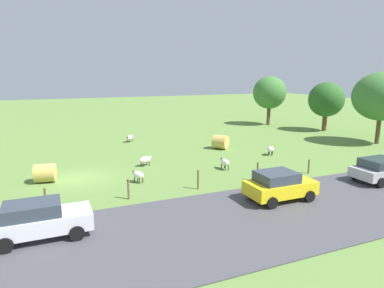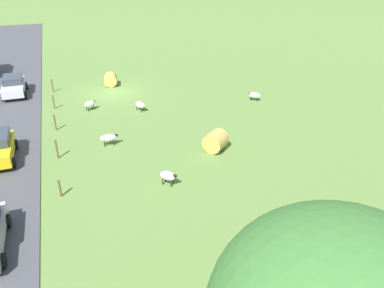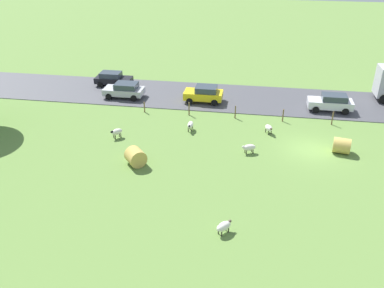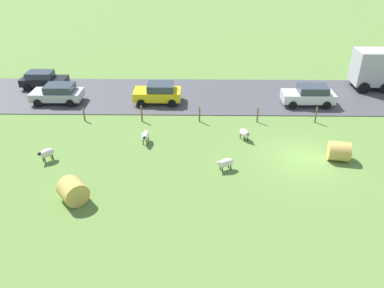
{
  "view_description": "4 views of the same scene",
  "coord_description": "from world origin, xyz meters",
  "px_view_note": "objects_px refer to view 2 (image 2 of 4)",
  "views": [
    {
      "loc": [
        23.57,
        -1.84,
        7.02
      ],
      "look_at": [
        -2.39,
        9.28,
        1.17
      ],
      "focal_mm": 31.98,
      "sensor_mm": 36.0,
      "label": 1
    },
    {
      "loc": [
        4.12,
        32.68,
        11.62
      ],
      "look_at": [
        -2.97,
        12.79,
        0.55
      ],
      "focal_mm": 34.85,
      "sensor_mm": 36.0,
      "label": 2
    },
    {
      "loc": [
        -29.56,
        4.75,
        15.48
      ],
      "look_at": [
        -1.7,
        9.34,
        0.62
      ],
      "focal_mm": 38.09,
      "sensor_mm": 36.0,
      "label": 3
    },
    {
      "loc": [
        -20.36,
        6.62,
        12.59
      ],
      "look_at": [
        -0.45,
        6.91,
        1.27
      ],
      "focal_mm": 35.36,
      "sensor_mm": 36.0,
      "label": 4
    }
  ],
  "objects_px": {
    "sheep_1": "(254,95)",
    "hay_bale_1": "(110,79)",
    "sheep_3": "(140,105)",
    "hay_bale_0": "(216,141)",
    "sheep_0": "(109,138)",
    "car_2": "(14,85)",
    "sheep_2": "(90,104)",
    "sheep_4": "(168,176)"
  },
  "relations": [
    {
      "from": "sheep_0",
      "to": "sheep_4",
      "type": "bearing_deg",
      "value": 112.24
    },
    {
      "from": "sheep_2",
      "to": "hay_bale_0",
      "type": "bearing_deg",
      "value": 125.44
    },
    {
      "from": "sheep_3",
      "to": "hay_bale_0",
      "type": "xyz_separation_m",
      "value": [
        -3.13,
        8.2,
        0.16
      ]
    },
    {
      "from": "sheep_3",
      "to": "hay_bale_1",
      "type": "relative_size",
      "value": 0.92
    },
    {
      "from": "sheep_4",
      "to": "hay_bale_1",
      "type": "relative_size",
      "value": 0.81
    },
    {
      "from": "sheep_0",
      "to": "car_2",
      "type": "bearing_deg",
      "value": -62.66
    },
    {
      "from": "sheep_1",
      "to": "sheep_3",
      "type": "xyz_separation_m",
      "value": [
        9.79,
        -1.04,
        0.02
      ]
    },
    {
      "from": "sheep_4",
      "to": "hay_bale_1",
      "type": "distance_m",
      "value": 18.15
    },
    {
      "from": "hay_bale_1",
      "to": "sheep_4",
      "type": "bearing_deg",
      "value": 91.28
    },
    {
      "from": "sheep_3",
      "to": "sheep_2",
      "type": "bearing_deg",
      "value": -22.0
    },
    {
      "from": "sheep_2",
      "to": "car_2",
      "type": "xyz_separation_m",
      "value": [
        5.96,
        -5.85,
        0.39
      ]
    },
    {
      "from": "sheep_4",
      "to": "hay_bale_0",
      "type": "xyz_separation_m",
      "value": [
        -4.01,
        -2.82,
        0.1
      ]
    },
    {
      "from": "sheep_0",
      "to": "sheep_3",
      "type": "distance_m",
      "value": 6.12
    },
    {
      "from": "sheep_3",
      "to": "hay_bale_1",
      "type": "height_order",
      "value": "hay_bale_1"
    },
    {
      "from": "sheep_2",
      "to": "sheep_4",
      "type": "bearing_deg",
      "value": 103.1
    },
    {
      "from": "hay_bale_0",
      "to": "hay_bale_1",
      "type": "xyz_separation_m",
      "value": [
        4.41,
        -15.33,
        -0.05
      ]
    },
    {
      "from": "sheep_1",
      "to": "sheep_3",
      "type": "relative_size",
      "value": 0.93
    },
    {
      "from": "sheep_3",
      "to": "sheep_4",
      "type": "distance_m",
      "value": 11.05
    },
    {
      "from": "sheep_2",
      "to": "car_2",
      "type": "height_order",
      "value": "car_2"
    },
    {
      "from": "car_2",
      "to": "sheep_2",
      "type": "bearing_deg",
      "value": 135.54
    },
    {
      "from": "sheep_1",
      "to": "hay_bale_1",
      "type": "distance_m",
      "value": 13.75
    },
    {
      "from": "hay_bale_0",
      "to": "car_2",
      "type": "xyz_separation_m",
      "value": [
        12.89,
        -15.59,
        0.24
      ]
    },
    {
      "from": "sheep_4",
      "to": "hay_bale_0",
      "type": "distance_m",
      "value": 4.9
    },
    {
      "from": "sheep_1",
      "to": "hay_bale_1",
      "type": "relative_size",
      "value": 0.85
    },
    {
      "from": "sheep_1",
      "to": "sheep_2",
      "type": "xyz_separation_m",
      "value": [
        13.58,
        -2.57,
        0.03
      ]
    },
    {
      "from": "sheep_1",
      "to": "car_2",
      "type": "bearing_deg",
      "value": -23.31
    },
    {
      "from": "sheep_3",
      "to": "car_2",
      "type": "relative_size",
      "value": 0.28
    },
    {
      "from": "sheep_4",
      "to": "car_2",
      "type": "relative_size",
      "value": 0.25
    },
    {
      "from": "sheep_1",
      "to": "hay_bale_0",
      "type": "xyz_separation_m",
      "value": [
        6.65,
        7.16,
        0.18
      ]
    },
    {
      "from": "sheep_0",
      "to": "car_2",
      "type": "height_order",
      "value": "car_2"
    },
    {
      "from": "sheep_4",
      "to": "hay_bale_0",
      "type": "bearing_deg",
      "value": -144.91
    },
    {
      "from": "hay_bale_0",
      "to": "hay_bale_1",
      "type": "distance_m",
      "value": 15.95
    },
    {
      "from": "sheep_0",
      "to": "sheep_2",
      "type": "height_order",
      "value": "sheep_0"
    },
    {
      "from": "sheep_1",
      "to": "sheep_2",
      "type": "height_order",
      "value": "sheep_2"
    },
    {
      "from": "sheep_0",
      "to": "hay_bale_1",
      "type": "height_order",
      "value": "hay_bale_1"
    },
    {
      "from": "sheep_1",
      "to": "hay_bale_1",
      "type": "height_order",
      "value": "hay_bale_1"
    },
    {
      "from": "sheep_3",
      "to": "sheep_1",
      "type": "bearing_deg",
      "value": 173.95
    },
    {
      "from": "sheep_1",
      "to": "sheep_2",
      "type": "relative_size",
      "value": 1.02
    },
    {
      "from": "sheep_1",
      "to": "car_2",
      "type": "xyz_separation_m",
      "value": [
        19.55,
        -8.42,
        0.42
      ]
    },
    {
      "from": "sheep_3",
      "to": "hay_bale_1",
      "type": "distance_m",
      "value": 7.24
    },
    {
      "from": "sheep_3",
      "to": "hay_bale_0",
      "type": "distance_m",
      "value": 8.78
    },
    {
      "from": "sheep_4",
      "to": "hay_bale_0",
      "type": "relative_size",
      "value": 0.78
    }
  ]
}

